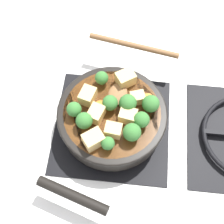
% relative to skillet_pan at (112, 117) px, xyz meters
% --- Properties ---
extents(ground_plane, '(2.40, 2.40, 0.00)m').
position_rel_skillet_pan_xyz_m(ground_plane, '(-0.00, 0.00, -0.06)').
color(ground_plane, white).
extents(front_burner_grate, '(0.31, 0.31, 0.03)m').
position_rel_skillet_pan_xyz_m(front_burner_grate, '(-0.00, 0.00, -0.05)').
color(front_burner_grate, black).
rests_on(front_burner_grate, ground_plane).
extents(skillet_pan, '(0.39, 0.29, 0.06)m').
position_rel_skillet_pan_xyz_m(skillet_pan, '(0.00, 0.00, 0.00)').
color(skillet_pan, black).
rests_on(skillet_pan, front_burner_grate).
extents(wooden_spoon, '(0.23, 0.25, 0.02)m').
position_rel_skillet_pan_xyz_m(wooden_spoon, '(-0.15, 0.03, 0.03)').
color(wooden_spoon, brown).
rests_on(wooden_spoon, skillet_pan).
extents(tofu_cube_center_large, '(0.04, 0.05, 0.03)m').
position_rel_skillet_pan_xyz_m(tofu_cube_center_large, '(0.01, 0.04, 0.04)').
color(tofu_cube_center_large, '#DBB770').
rests_on(tofu_cube_center_large, skillet_pan).
extents(tofu_cube_near_handle, '(0.04, 0.04, 0.03)m').
position_rel_skillet_pan_xyz_m(tofu_cube_near_handle, '(-0.04, 0.06, 0.04)').
color(tofu_cube_near_handle, '#DBB770').
rests_on(tofu_cube_near_handle, skillet_pan).
extents(tofu_cube_east_chunk, '(0.06, 0.06, 0.04)m').
position_rel_skillet_pan_xyz_m(tofu_cube_east_chunk, '(-0.09, 0.03, 0.04)').
color(tofu_cube_east_chunk, '#DBB770').
rests_on(tofu_cube_east_chunk, skillet_pan).
extents(tofu_cube_west_chunk, '(0.05, 0.05, 0.03)m').
position_rel_skillet_pan_xyz_m(tofu_cube_west_chunk, '(-0.03, -0.06, 0.04)').
color(tofu_cube_west_chunk, '#DBB770').
rests_on(tofu_cube_west_chunk, skillet_pan).
extents(tofu_cube_back_piece, '(0.06, 0.06, 0.04)m').
position_rel_skillet_pan_xyz_m(tofu_cube_back_piece, '(0.08, -0.03, 0.04)').
color(tofu_cube_back_piece, '#DBB770').
rests_on(tofu_cube_back_piece, skillet_pan).
extents(tofu_cube_front_piece, '(0.04, 0.04, 0.03)m').
position_rel_skillet_pan_xyz_m(tofu_cube_front_piece, '(0.05, 0.01, 0.04)').
color(tofu_cube_front_piece, '#DBB770').
rests_on(tofu_cube_front_piece, skillet_pan).
extents(tofu_cube_mid_small, '(0.05, 0.05, 0.03)m').
position_rel_skillet_pan_xyz_m(tofu_cube_mid_small, '(0.01, -0.04, 0.04)').
color(tofu_cube_mid_small, '#DBB770').
rests_on(tofu_cube_mid_small, skillet_pan).
extents(broccoli_floret_near_spoon, '(0.04, 0.04, 0.05)m').
position_rel_skillet_pan_xyz_m(broccoli_floret_near_spoon, '(-0.02, 0.04, 0.05)').
color(broccoli_floret_near_spoon, '#709956').
rests_on(broccoli_floret_near_spoon, skillet_pan).
extents(broccoli_floret_center_top, '(0.03, 0.03, 0.04)m').
position_rel_skillet_pan_xyz_m(broccoli_floret_center_top, '(-0.08, -0.03, 0.05)').
color(broccoli_floret_center_top, '#709956').
rests_on(broccoli_floret_center_top, skillet_pan).
extents(broccoli_floret_east_rim, '(0.04, 0.04, 0.05)m').
position_rel_skillet_pan_xyz_m(broccoli_floret_east_rim, '(0.04, -0.06, 0.05)').
color(broccoli_floret_east_rim, '#709956').
rests_on(broccoli_floret_east_rim, skillet_pan).
extents(broccoli_floret_west_rim, '(0.04, 0.04, 0.05)m').
position_rel_skillet_pan_xyz_m(broccoli_floret_west_rim, '(0.02, 0.07, 0.05)').
color(broccoli_floret_west_rim, '#709956').
rests_on(broccoli_floret_west_rim, skillet_pan).
extents(broccoli_floret_north_edge, '(0.04, 0.04, 0.05)m').
position_rel_skillet_pan_xyz_m(broccoli_floret_north_edge, '(0.06, 0.05, 0.05)').
color(broccoli_floret_north_edge, '#709956').
rests_on(broccoli_floret_north_edge, skillet_pan).
extents(broccoli_floret_south_cluster, '(0.03, 0.03, 0.04)m').
position_rel_skillet_pan_xyz_m(broccoli_floret_south_cluster, '(0.09, 0.00, 0.05)').
color(broccoli_floret_south_cluster, '#709956').
rests_on(broccoli_floret_south_cluster, skillet_pan).
extents(broccoli_floret_mid_floret, '(0.04, 0.04, 0.05)m').
position_rel_skillet_pan_xyz_m(broccoli_floret_mid_floret, '(-0.02, 0.09, 0.05)').
color(broccoli_floret_mid_floret, '#709956').
rests_on(broccoli_floret_mid_floret, skillet_pan).
extents(broccoli_floret_small_inner, '(0.04, 0.04, 0.04)m').
position_rel_skillet_pan_xyz_m(broccoli_floret_small_inner, '(0.01, -0.09, 0.05)').
color(broccoli_floret_small_inner, '#709956').
rests_on(broccoli_floret_small_inner, skillet_pan).
extents(broccoli_floret_tall_stem, '(0.04, 0.04, 0.05)m').
position_rel_skillet_pan_xyz_m(broccoli_floret_tall_stem, '(-0.01, -0.01, 0.05)').
color(broccoli_floret_tall_stem, '#709956').
rests_on(broccoli_floret_tall_stem, skillet_pan).
extents(carrot_slice_orange_thin, '(0.03, 0.03, 0.01)m').
position_rel_skillet_pan_xyz_m(carrot_slice_orange_thin, '(-0.05, 0.09, 0.03)').
color(carrot_slice_orange_thin, orange).
rests_on(carrot_slice_orange_thin, skillet_pan).
extents(carrot_slice_near_center, '(0.03, 0.03, 0.01)m').
position_rel_skillet_pan_xyz_m(carrot_slice_near_center, '(-0.02, -0.03, 0.03)').
color(carrot_slice_near_center, orange).
rests_on(carrot_slice_near_center, skillet_pan).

